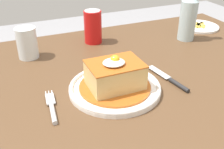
# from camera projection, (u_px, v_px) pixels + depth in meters

# --- Properties ---
(dining_table) EXTENTS (1.36, 0.91, 0.75)m
(dining_table) POSITION_uv_depth(u_px,v_px,m) (117.00, 112.00, 0.83)
(dining_table) COLOR brown
(dining_table) RESTS_ON ground_plane
(main_plate) EXTENTS (0.25, 0.25, 0.02)m
(main_plate) POSITION_uv_depth(u_px,v_px,m) (115.00, 88.00, 0.74)
(main_plate) COLOR white
(main_plate) RESTS_ON dining_table
(sandwich_meal) EXTENTS (0.20, 0.20, 0.10)m
(sandwich_meal) POSITION_uv_depth(u_px,v_px,m) (115.00, 76.00, 0.72)
(sandwich_meal) COLOR #B75B1E
(sandwich_meal) RESTS_ON main_plate
(fork) EXTENTS (0.03, 0.14, 0.01)m
(fork) POSITION_uv_depth(u_px,v_px,m) (52.00, 109.00, 0.66)
(fork) COLOR silver
(fork) RESTS_ON dining_table
(knife) EXTENTS (0.04, 0.17, 0.01)m
(knife) POSITION_uv_depth(u_px,v_px,m) (173.00, 81.00, 0.78)
(knife) COLOR #262628
(knife) RESTS_ON dining_table
(soda_can) EXTENTS (0.07, 0.07, 0.12)m
(soda_can) POSITION_uv_depth(u_px,v_px,m) (93.00, 27.00, 1.02)
(soda_can) COLOR red
(soda_can) RESTS_ON dining_table
(beer_bottle_clear) EXTENTS (0.06, 0.06, 0.27)m
(beer_bottle_clear) POSITION_uv_depth(u_px,v_px,m) (188.00, 14.00, 1.02)
(beer_bottle_clear) COLOR #ADC6CC
(beer_bottle_clear) RESTS_ON dining_table
(drinking_glass) EXTENTS (0.07, 0.07, 0.10)m
(drinking_glass) POSITION_uv_depth(u_px,v_px,m) (27.00, 45.00, 0.91)
(drinking_glass) COLOR gold
(drinking_glass) RESTS_ON dining_table
(side_plate_fries) EXTENTS (0.17, 0.17, 0.02)m
(side_plate_fries) POSITION_uv_depth(u_px,v_px,m) (199.00, 26.00, 1.19)
(side_plate_fries) COLOR white
(side_plate_fries) RESTS_ON dining_table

